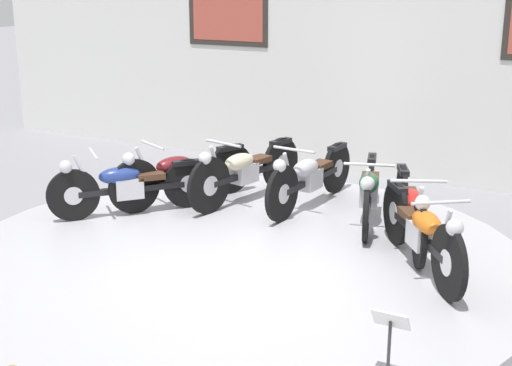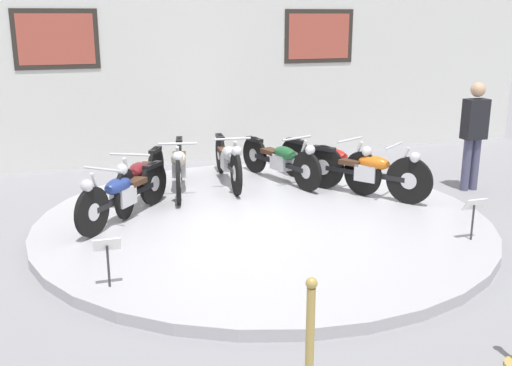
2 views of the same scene
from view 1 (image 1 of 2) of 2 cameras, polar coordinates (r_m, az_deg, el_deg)
name	(u,v)px [view 1 (image 1 of 2)]	position (r m, az deg, el deg)	size (l,w,h in m)	color
ground_plane	(239,264)	(7.28, -1.39, -6.47)	(60.00, 60.00, 0.00)	gray
display_platform	(239,258)	(7.26, -1.40, -6.03)	(5.83, 5.83, 0.12)	#ADADB2
back_wall	(378,31)	(10.36, 9.77, 11.86)	(14.00, 0.22, 4.13)	silver
motorcycle_blue	(128,184)	(8.40, -10.19, -0.06)	(1.30, 1.53, 0.78)	black
motorcycle_maroon	(182,173)	(8.72, -5.98, 0.83)	(0.91, 1.83, 0.80)	black
motorcycle_cream	(245,170)	(8.77, -0.91, 1.09)	(0.58, 2.00, 0.81)	black
motorcycle_silver	(309,176)	(8.56, 4.30, 0.60)	(0.54, 2.00, 0.80)	black
motorcycle_green	(369,190)	(8.13, 9.03, -0.55)	(0.71, 1.88, 0.78)	black
motorcycle_red	(411,208)	(7.53, 12.27, -1.95)	(0.88, 1.84, 0.80)	black
motorcycle_orange	(422,231)	(6.86, 13.13, -3.73)	(1.26, 1.64, 0.81)	black
info_placard_front_centre	(390,329)	(5.05, 10.68, -11.38)	(0.26, 0.11, 0.51)	#333338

